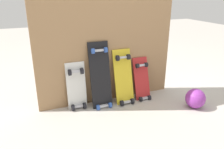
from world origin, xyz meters
TOP-DOWN VIEW (x-y plane):
  - ground_plane at (0.00, 0.00)m, footprint 12.00×12.00m
  - plywood_wall_panel at (0.00, 0.07)m, footprint 1.53×0.04m
  - skateboard_white at (-0.37, -0.00)m, footprint 0.20×0.14m
  - skateboard_black at (-0.12, -0.04)m, footprint 0.22×0.22m
  - skateboard_yellow at (0.15, -0.05)m, footprint 0.21×0.23m
  - skateboard_red at (0.38, -0.05)m, footprint 0.18×0.21m
  - rubber_ball at (0.79, -0.47)m, footprint 0.21×0.21m

SIDE VIEW (x-z plane):
  - ground_plane at x=0.00m, z-range 0.00..0.00m
  - rubber_ball at x=0.79m, z-range 0.00..0.21m
  - skateboard_red at x=0.38m, z-range -0.07..0.47m
  - skateboard_white at x=-0.37m, z-range -0.06..0.50m
  - skateboard_yellow at x=0.15m, z-range -0.07..0.59m
  - skateboard_black at x=-0.12m, z-range -0.07..0.69m
  - plywood_wall_panel at x=0.00m, z-range 0.00..1.79m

